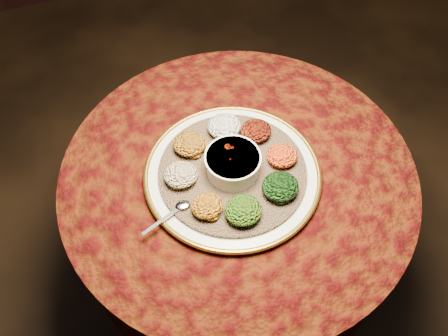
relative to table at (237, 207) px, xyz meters
name	(u,v)px	position (x,y,z in m)	size (l,w,h in m)	color
table	(237,207)	(0.00, 0.00, 0.00)	(0.96, 0.96, 0.73)	black
platter	(232,174)	(-0.02, -0.01, 0.19)	(0.59, 0.59, 0.02)	beige
injera	(232,172)	(-0.02, -0.01, 0.20)	(0.39, 0.39, 0.01)	#8C6646
stew_bowl	(233,163)	(-0.02, -0.01, 0.24)	(0.15, 0.15, 0.06)	white
spoon	(179,208)	(-0.18, -0.07, 0.21)	(0.14, 0.06, 0.01)	silver
portion_ayib	(224,126)	(0.00, 0.12, 0.23)	(0.09, 0.09, 0.04)	white
portion_kitfo	(256,131)	(0.08, 0.08, 0.23)	(0.08, 0.08, 0.04)	black
portion_tikil	(282,156)	(0.11, -0.02, 0.23)	(0.08, 0.08, 0.04)	#B6780F
portion_gomen	(280,186)	(0.07, -0.11, 0.23)	(0.09, 0.09, 0.05)	black
portion_mixveg	(243,210)	(-0.04, -0.14, 0.23)	(0.09, 0.09, 0.04)	maroon
portion_kik	(207,206)	(-0.12, -0.10, 0.23)	(0.08, 0.08, 0.04)	#AF620F
portion_timatim	(181,175)	(-0.15, 0.01, 0.23)	(0.09, 0.08, 0.04)	maroon
portion_shiro	(190,144)	(-0.10, 0.10, 0.23)	(0.09, 0.08, 0.04)	#8C4A10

